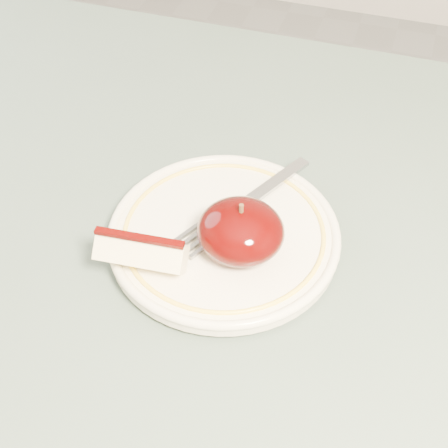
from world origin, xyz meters
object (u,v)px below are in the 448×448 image
(apple_half, at_px, (241,231))
(fork, at_px, (243,205))
(table, at_px, (143,336))
(plate, at_px, (224,235))

(apple_half, height_order, fork, apple_half)
(table, distance_m, fork, 0.16)
(table, distance_m, plate, 0.14)
(plate, bearing_deg, fork, 75.79)
(table, height_order, fork, fork)
(plate, relative_size, fork, 1.34)
(table, relative_size, fork, 5.64)
(apple_half, bearing_deg, plate, 142.07)
(table, relative_size, plate, 4.21)
(plate, distance_m, apple_half, 0.04)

